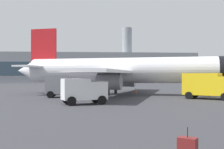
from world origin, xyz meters
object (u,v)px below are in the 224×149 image
cargo_van (84,90)px  rolling_suitcase (188,148)px  safety_cone_near (136,90)px  service_truck (64,85)px  fuel_truck (208,85)px  safety_cone_mid (95,91)px  safety_cone_far (69,93)px  airplane_at_gate (123,71)px

cargo_van → rolling_suitcase: (4.01, -18.87, -1.06)m
safety_cone_near → service_truck: bearing=-139.3°
fuel_truck → cargo_van: 15.96m
service_truck → rolling_suitcase: size_ratio=4.40×
safety_cone_mid → cargo_van: bearing=-94.7°
cargo_van → fuel_truck: bearing=18.2°
safety_cone_near → safety_cone_far: bearing=-159.5°
fuel_truck → safety_cone_near: (-6.73, 13.88, -1.37)m
airplane_at_gate → safety_cone_mid: bearing=131.9°
airplane_at_gate → safety_cone_near: airplane_at_gate is taller
safety_cone_mid → safety_cone_near: bearing=3.3°
safety_cone_mid → service_truck: bearing=-115.0°
safety_cone_near → safety_cone_mid: safety_cone_near is taller
service_truck → safety_cone_mid: (4.31, 9.25, -1.31)m
rolling_suitcase → safety_cone_mid: bearing=93.8°
airplane_at_gate → cargo_van: 15.09m
service_truck → fuel_truck: (17.94, -4.23, 0.16)m
airplane_at_gate → rolling_suitcase: size_ratio=31.71×
airplane_at_gate → safety_cone_near: (2.70, 5.09, -3.25)m
service_truck → fuel_truck: bearing=-13.3°
service_truck → safety_cone_near: bearing=40.7°
fuel_truck → safety_cone_far: (-17.71, 9.78, -1.46)m
cargo_van → rolling_suitcase: bearing=-78.0°
safety_cone_far → fuel_truck: bearing=-28.9°
service_truck → safety_cone_far: size_ratio=7.74×
airplane_at_gate → safety_cone_mid: airplane_at_gate is taller
fuel_truck → safety_cone_near: 15.49m
rolling_suitcase → service_truck: bearing=103.6°
service_truck → rolling_suitcase: 28.93m
cargo_van → safety_cone_mid: (1.52, 18.47, -1.15)m
safety_cone_far → cargo_van: bearing=-80.2°
safety_cone_far → service_truck: bearing=-92.4°
fuel_truck → safety_cone_mid: (-13.64, 13.48, -1.48)m
fuel_truck → safety_cone_mid: 19.23m
service_truck → rolling_suitcase: bearing=-76.4°
cargo_van → safety_cone_near: 20.69m
safety_cone_near → safety_cone_far: safety_cone_near is taller
cargo_van → safety_cone_far: bearing=99.8°
fuel_truck → service_truck: bearing=166.7°
service_truck → rolling_suitcase: service_truck is taller
safety_cone_far → rolling_suitcase: 34.28m
airplane_at_gate → safety_cone_mid: 7.13m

